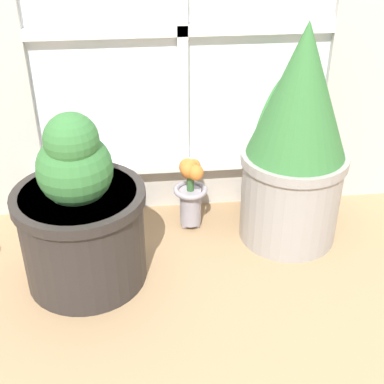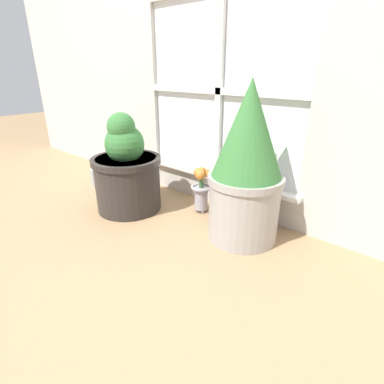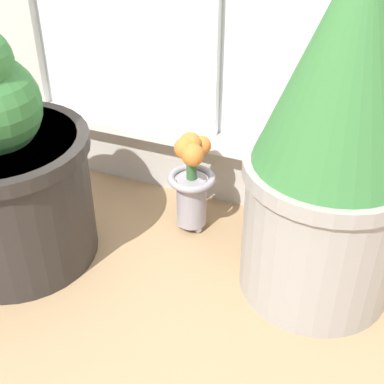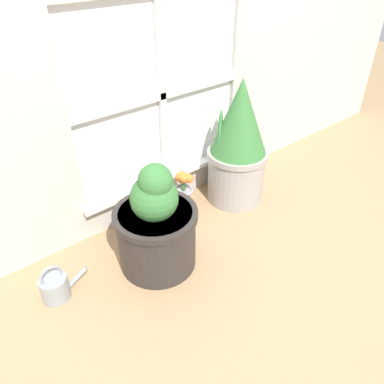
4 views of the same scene
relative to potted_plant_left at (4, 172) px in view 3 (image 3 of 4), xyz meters
name	(u,v)px [view 3 (image 3 of 4)]	position (x,y,z in m)	size (l,w,h in m)	color
ground_plane	(118,331)	(0.35, -0.14, -0.23)	(10.00, 10.00, 0.00)	tan
potted_plant_left	(4,172)	(0.00, 0.00, 0.00)	(0.40, 0.40, 0.57)	#2D2826
potted_plant_right	(335,143)	(0.69, 0.16, 0.14)	(0.36, 0.36, 0.75)	#9E9993
flower_vase	(191,176)	(0.36, 0.25, -0.07)	(0.12, 0.12, 0.27)	#99939E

